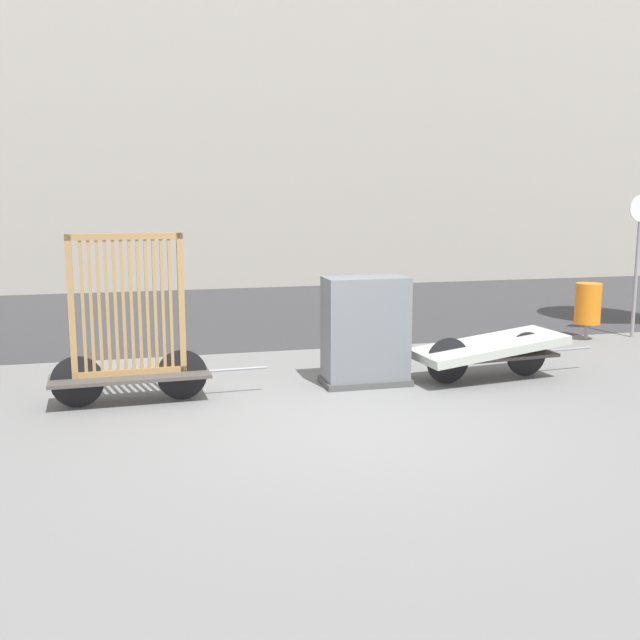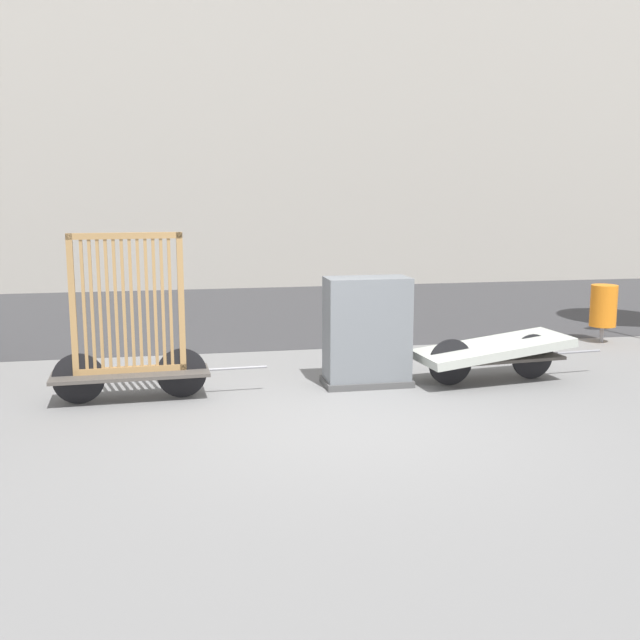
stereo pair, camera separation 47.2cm
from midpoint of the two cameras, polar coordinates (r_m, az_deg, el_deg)
ground_plane at (r=7.90m, az=3.67°, el=-7.94°), size 60.00×60.00×0.00m
road_strip at (r=15.18m, az=-3.64°, el=0.64°), size 56.00×7.63×0.01m
bike_cart_with_bedframe at (r=8.81m, az=-12.80°, el=-1.56°), size 2.50×0.65×1.94m
bike_cart_with_mattress at (r=9.81m, az=14.38°, el=-2.30°), size 2.59×1.01×0.59m
utility_cabinet at (r=9.34m, az=5.04°, el=-1.14°), size 1.10×0.57×1.36m
trash_bin at (r=12.89m, az=21.78°, el=1.00°), size 0.41×0.41×0.93m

